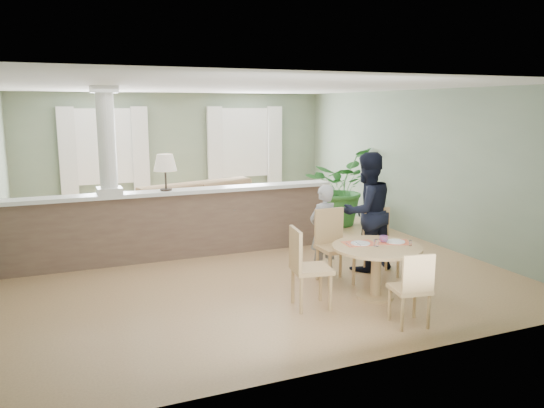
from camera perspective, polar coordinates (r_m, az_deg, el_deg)
name	(u,v)px	position (r m, az deg, el deg)	size (l,w,h in m)	color
ground	(235,255)	(8.76, -4.02, -5.50)	(8.00, 8.00, 0.00)	tan
room_shell	(220,142)	(9.03, -5.63, 6.64)	(7.02, 8.02, 2.71)	gray
pony_wall	(171,215)	(8.53, -10.80, -1.22)	(5.32, 0.38, 2.70)	#765E4C
sofa	(209,208)	(10.34, -6.77, -0.40)	(3.21, 1.25, 0.94)	olive
houseplant	(338,187)	(10.93, 7.07, 1.86)	(1.41, 1.22, 1.57)	#2B6A2A
dining_table	(377,256)	(6.85, 11.19, -5.54)	(1.13, 1.13, 0.77)	tan
chair_far_boy	(333,242)	(7.41, 6.58, -4.07)	(0.46, 0.46, 1.01)	tan
chair_far_man	(380,238)	(7.83, 11.50, -3.64)	(0.48, 0.48, 0.96)	tan
chair_near	(413,286)	(6.07, 14.91, -8.52)	(0.45, 0.45, 0.86)	tan
chair_side	(305,264)	(6.40, 3.60, -6.48)	(0.51, 0.51, 0.99)	tan
child_person	(323,230)	(7.63, 5.53, -2.84)	(0.48, 0.32, 1.32)	#97979C
man_person	(366,212)	(7.93, 10.12, -0.82)	(0.85, 0.67, 1.76)	black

